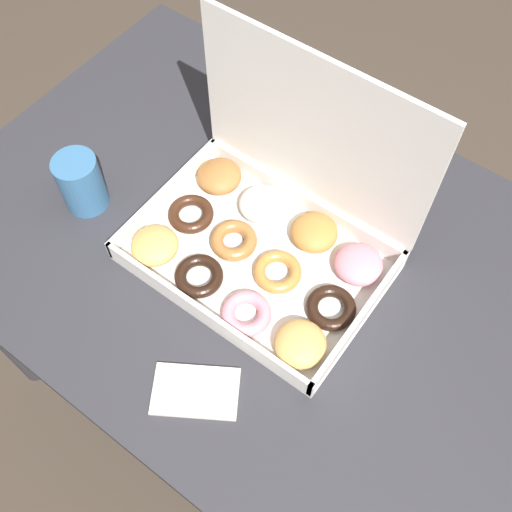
% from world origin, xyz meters
% --- Properties ---
extents(ground_plane, '(8.00, 8.00, 0.00)m').
position_xyz_m(ground_plane, '(0.00, 0.00, 0.00)').
color(ground_plane, '#42382D').
extents(dining_table, '(1.15, 0.77, 0.72)m').
position_xyz_m(dining_table, '(0.00, 0.00, 0.61)').
color(dining_table, '#2D2D33').
rests_on(dining_table, ground_plane).
extents(donut_box, '(0.41, 0.29, 0.34)m').
position_xyz_m(donut_box, '(-0.00, 0.01, 0.77)').
color(donut_box, silver).
rests_on(donut_box, dining_table).
extents(coffee_mug, '(0.08, 0.08, 0.11)m').
position_xyz_m(coffee_mug, '(-0.32, -0.11, 0.77)').
color(coffee_mug, teal).
rests_on(coffee_mug, dining_table).
extents(paper_napkin, '(0.15, 0.14, 0.01)m').
position_xyz_m(paper_napkin, '(0.06, -0.26, 0.72)').
color(paper_napkin, silver).
rests_on(paper_napkin, dining_table).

